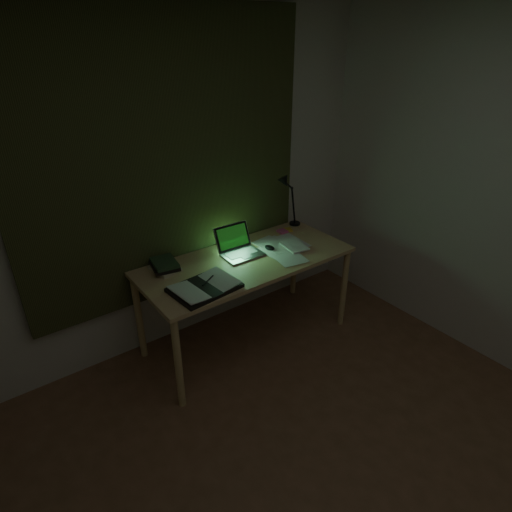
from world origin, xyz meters
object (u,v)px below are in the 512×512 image
Objects in this scene: desk at (247,301)px; desk_lamp at (296,197)px; open_textbook at (205,287)px; loose_papers at (288,248)px; book_stack at (165,265)px; laptop at (242,243)px.

desk_lamp reaches higher than desk.
open_textbook is 1.18× the size of loose_papers.
loose_papers is (0.93, -0.26, -0.03)m from book_stack.
desk_lamp is at bearing 42.37° from loose_papers.
loose_papers is at bearing -15.31° from book_stack.
desk_lamp is at bearing 18.55° from laptop.
desk_lamp reaches higher than book_stack.
loose_papers is 0.71× the size of desk_lamp.
book_stack is at bearing 160.00° from desk.
desk is 4.45× the size of loose_papers.
desk is 7.69× the size of book_stack.
open_textbook is at bearing -151.08° from laptop.
book_stack reaches higher than desk.
loose_papers is (0.37, -0.05, 0.38)m from desk.
desk is at bearing -20.00° from book_stack.
open_textbook is at bearing -157.20° from desk_lamp.
desk_lamp is (0.73, 0.28, 0.63)m from desk.
desk_lamp is (1.20, 0.47, 0.24)m from open_textbook.
book_stack is 1.32m from desk_lamp.
laptop is 0.60m from book_stack.
desk is 3.18× the size of desk_lamp.
book_stack is at bearing 98.41° from open_textbook.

